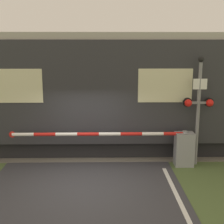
# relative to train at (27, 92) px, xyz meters

# --- Properties ---
(ground_plane) EXTENTS (80.00, 80.00, 0.00)m
(ground_plane) POSITION_rel_train_xyz_m (2.35, -3.20, -2.20)
(ground_plane) COLOR #4C6033
(track_bed) EXTENTS (36.00, 3.20, 0.13)m
(track_bed) POSITION_rel_train_xyz_m (2.35, 0.00, -2.18)
(track_bed) COLOR #666056
(track_bed) RESTS_ON ground_plane
(train) EXTENTS (17.89, 2.84, 4.32)m
(train) POSITION_rel_train_xyz_m (0.00, 0.00, 0.00)
(train) COLOR black
(train) RESTS_ON ground_plane
(crossing_barrier) EXTENTS (5.98, 0.44, 1.19)m
(crossing_barrier) POSITION_rel_train_xyz_m (5.00, -1.89, -1.54)
(crossing_barrier) COLOR gray
(crossing_barrier) RESTS_ON ground_plane
(signal_post) EXTENTS (1.00, 0.26, 3.56)m
(signal_post) POSITION_rel_train_xyz_m (5.95, -1.77, -0.19)
(signal_post) COLOR gray
(signal_post) RESTS_ON ground_plane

